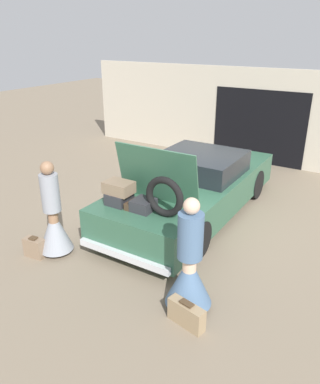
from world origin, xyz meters
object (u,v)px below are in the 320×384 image
object	(u,v)px
person_left	(54,222)
suitcase_beside_left_person	(35,247)
suitcase_beside_right_person	(186,314)
person_right	(189,271)
car	(193,188)

from	to	relation	value
person_left	suitcase_beside_left_person	distance (m)	0.59
suitcase_beside_left_person	suitcase_beside_right_person	xyz separation A→B (m)	(3.11, -0.09, -0.00)
person_left	suitcase_beside_right_person	xyz separation A→B (m)	(2.87, -0.38, -0.45)
person_right	suitcase_beside_right_person	world-z (taller)	person_right
car	suitcase_beside_right_person	world-z (taller)	car
car	person_left	size ratio (longest dim) A/B	2.93
suitcase_beside_left_person	car	bearing A→B (deg)	62.23
person_right	car	bearing A→B (deg)	17.57
suitcase_beside_left_person	suitcase_beside_right_person	size ratio (longest dim) A/B	0.69
person_left	suitcase_beside_left_person	size ratio (longest dim) A/B	4.40
car	person_left	xyz separation A→B (m)	(-1.36, -2.75, 0.02)
car	person_left	distance (m)	3.07
car	person_left	world-z (taller)	car
person_right	suitcase_beside_right_person	bearing A→B (deg)	-164.53
person_left	person_right	world-z (taller)	person_left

